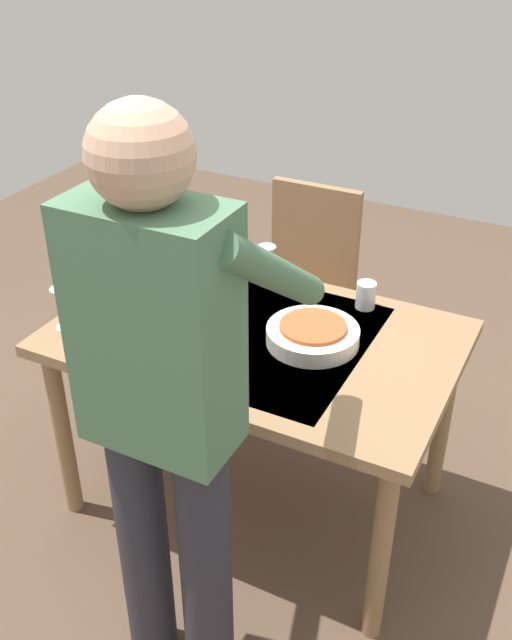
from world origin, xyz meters
TOP-DOWN VIEW (x-y plane):
  - ground_plane at (0.00, 0.00)m, footprint 6.00×6.00m
  - dining_table at (0.00, 0.00)m, footprint 1.31×0.84m
  - chair_near at (0.17, -0.80)m, footprint 0.40×0.40m
  - person_server at (-0.11, 0.68)m, footprint 0.42×0.61m
  - wine_bottle at (0.50, 0.12)m, footprint 0.07×0.07m
  - wine_glass_left at (0.58, 0.26)m, footprint 0.07×0.07m
  - wine_glass_right at (0.12, -0.32)m, footprint 0.07×0.07m
  - water_cup_near_left at (0.30, -0.32)m, footprint 0.06×0.06m
  - water_cup_near_right at (-0.26, -0.32)m, footprint 0.07×0.07m
  - serving_bowl_pasta at (-0.19, -0.03)m, footprint 0.30×0.30m
  - side_bowl_salad at (0.20, 0.28)m, footprint 0.18×0.18m
  - dinner_plate_near at (0.18, 0.02)m, footprint 0.23×0.23m

SIDE VIEW (x-z plane):
  - ground_plane at x=0.00m, z-range 0.00..0.00m
  - chair_near at x=0.17m, z-range 0.07..0.98m
  - dining_table at x=0.00m, z-range 0.29..1.03m
  - dinner_plate_near at x=0.18m, z-range 0.75..0.76m
  - serving_bowl_pasta at x=-0.19m, z-range 0.74..0.81m
  - side_bowl_salad at x=0.20m, z-range 0.74..0.81m
  - water_cup_near_left at x=0.30m, z-range 0.75..0.83m
  - water_cup_near_right at x=-0.26m, z-range 0.75..0.84m
  - wine_glass_left at x=0.58m, z-range 0.77..0.92m
  - wine_glass_right at x=0.12m, z-range 0.77..0.92m
  - wine_bottle at x=0.50m, z-range 0.71..1.00m
  - person_server at x=-0.11m, z-range 0.12..1.81m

